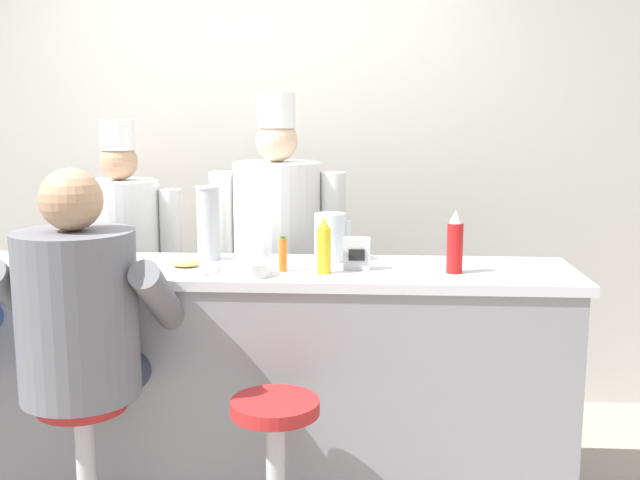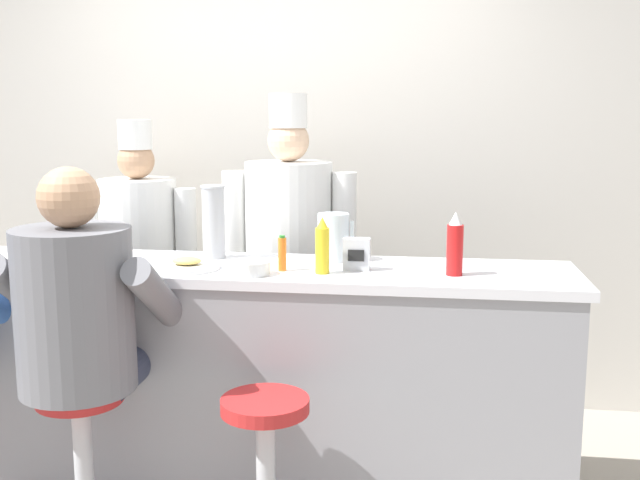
{
  "view_description": "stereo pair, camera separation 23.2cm",
  "coord_description": "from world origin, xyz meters",
  "px_view_note": "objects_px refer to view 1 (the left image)",
  "views": [
    {
      "loc": [
        0.59,
        -2.72,
        1.65
      ],
      "look_at": [
        0.4,
        0.26,
        1.14
      ],
      "focal_mm": 42.0,
      "sensor_mm": 36.0,
      "label": 1
    },
    {
      "loc": [
        0.82,
        -2.69,
        1.65
      ],
      "look_at": [
        0.4,
        0.26,
        1.14
      ],
      "focal_mm": 42.0,
      "sensor_mm": 36.0,
      "label": 2
    }
  ],
  "objects_px": {
    "mustard_bottle_yellow": "(324,247)",
    "breakfast_plate": "(186,268)",
    "cook_in_whites_near": "(123,260)",
    "cereal_bowl": "(252,269)",
    "water_pitcher_clear": "(330,237)",
    "empty_stool_round": "(276,457)",
    "cup_stack_steel": "(208,223)",
    "napkin_dispenser_chrome": "(357,254)",
    "diner_seated_grey": "(82,323)",
    "hot_sauce_bottle_orange": "(283,254)",
    "cook_in_whites_far": "(278,252)",
    "ketchup_bottle_red": "(455,244)"
  },
  "relations": [
    {
      "from": "empty_stool_round",
      "to": "cook_in_whites_far",
      "type": "distance_m",
      "value": 1.31
    },
    {
      "from": "hot_sauce_bottle_orange",
      "to": "breakfast_plate",
      "type": "height_order",
      "value": "hot_sauce_bottle_orange"
    },
    {
      "from": "hot_sauce_bottle_orange",
      "to": "empty_stool_round",
      "type": "xyz_separation_m",
      "value": [
        0.02,
        -0.43,
        -0.66
      ]
    },
    {
      "from": "breakfast_plate",
      "to": "cereal_bowl",
      "type": "distance_m",
      "value": 0.29
    },
    {
      "from": "mustard_bottle_yellow",
      "to": "water_pitcher_clear",
      "type": "relative_size",
      "value": 1.11
    },
    {
      "from": "cup_stack_steel",
      "to": "water_pitcher_clear",
      "type": "bearing_deg",
      "value": 1.37
    },
    {
      "from": "cereal_bowl",
      "to": "mustard_bottle_yellow",
      "type": "bearing_deg",
      "value": 12.7
    },
    {
      "from": "hot_sauce_bottle_orange",
      "to": "napkin_dispenser_chrome",
      "type": "bearing_deg",
      "value": 11.06
    },
    {
      "from": "water_pitcher_clear",
      "to": "cook_in_whites_far",
      "type": "distance_m",
      "value": 0.62
    },
    {
      "from": "diner_seated_grey",
      "to": "cook_in_whites_far",
      "type": "bearing_deg",
      "value": 63.97
    },
    {
      "from": "cup_stack_steel",
      "to": "empty_stool_round",
      "type": "bearing_deg",
      "value": -61.12
    },
    {
      "from": "cereal_bowl",
      "to": "ketchup_bottle_red",
      "type": "bearing_deg",
      "value": 7.35
    },
    {
      "from": "mustard_bottle_yellow",
      "to": "breakfast_plate",
      "type": "bearing_deg",
      "value": 179.52
    },
    {
      "from": "diner_seated_grey",
      "to": "empty_stool_round",
      "type": "xyz_separation_m",
      "value": [
        0.7,
        -0.04,
        -0.47
      ]
    },
    {
      "from": "napkin_dispenser_chrome",
      "to": "cook_in_whites_far",
      "type": "distance_m",
      "value": 0.82
    },
    {
      "from": "ketchup_bottle_red",
      "to": "cook_in_whites_far",
      "type": "height_order",
      "value": "cook_in_whites_far"
    },
    {
      "from": "ketchup_bottle_red",
      "to": "napkin_dispenser_chrome",
      "type": "bearing_deg",
      "value": 173.55
    },
    {
      "from": "diner_seated_grey",
      "to": "breakfast_plate",
      "type": "bearing_deg",
      "value": 52.6
    },
    {
      "from": "cereal_bowl",
      "to": "diner_seated_grey",
      "type": "xyz_separation_m",
      "value": [
        -0.57,
        -0.31,
        -0.14
      ]
    },
    {
      "from": "mustard_bottle_yellow",
      "to": "cook_in_whites_far",
      "type": "distance_m",
      "value": 0.85
    },
    {
      "from": "ketchup_bottle_red",
      "to": "cook_in_whites_far",
      "type": "relative_size",
      "value": 0.14
    },
    {
      "from": "cook_in_whites_near",
      "to": "cup_stack_steel",
      "type": "bearing_deg",
      "value": -46.4
    },
    {
      "from": "water_pitcher_clear",
      "to": "cook_in_whites_near",
      "type": "distance_m",
      "value": 1.29
    },
    {
      "from": "mustard_bottle_yellow",
      "to": "cook_in_whites_near",
      "type": "xyz_separation_m",
      "value": [
        -1.1,
        0.87,
        -0.24
      ]
    },
    {
      "from": "cereal_bowl",
      "to": "cook_in_whites_near",
      "type": "xyz_separation_m",
      "value": [
        -0.83,
        0.94,
        -0.16
      ]
    },
    {
      "from": "mustard_bottle_yellow",
      "to": "cook_in_whites_near",
      "type": "height_order",
      "value": "cook_in_whites_near"
    },
    {
      "from": "ketchup_bottle_red",
      "to": "empty_stool_round",
      "type": "bearing_deg",
      "value": -146.07
    },
    {
      "from": "napkin_dispenser_chrome",
      "to": "mustard_bottle_yellow",
      "type": "bearing_deg",
      "value": -147.01
    },
    {
      "from": "mustard_bottle_yellow",
      "to": "water_pitcher_clear",
      "type": "xyz_separation_m",
      "value": [
        0.01,
        0.26,
        -0.0
      ]
    },
    {
      "from": "hot_sauce_bottle_orange",
      "to": "cook_in_whites_near",
      "type": "relative_size",
      "value": 0.09
    },
    {
      "from": "water_pitcher_clear",
      "to": "cup_stack_steel",
      "type": "xyz_separation_m",
      "value": [
        -0.53,
        -0.01,
        0.06
      ]
    },
    {
      "from": "ketchup_bottle_red",
      "to": "water_pitcher_clear",
      "type": "distance_m",
      "value": 0.55
    },
    {
      "from": "cereal_bowl",
      "to": "empty_stool_round",
      "type": "height_order",
      "value": "cereal_bowl"
    },
    {
      "from": "mustard_bottle_yellow",
      "to": "cook_in_whites_far",
      "type": "height_order",
      "value": "cook_in_whites_far"
    },
    {
      "from": "ketchup_bottle_red",
      "to": "cook_in_whites_near",
      "type": "relative_size",
      "value": 0.15
    },
    {
      "from": "water_pitcher_clear",
      "to": "napkin_dispenser_chrome",
      "type": "bearing_deg",
      "value": -57.22
    },
    {
      "from": "diner_seated_grey",
      "to": "cook_in_whites_far",
      "type": "distance_m",
      "value": 1.29
    },
    {
      "from": "breakfast_plate",
      "to": "napkin_dispenser_chrome",
      "type": "distance_m",
      "value": 0.69
    },
    {
      "from": "breakfast_plate",
      "to": "cereal_bowl",
      "type": "height_order",
      "value": "cereal_bowl"
    },
    {
      "from": "cereal_bowl",
      "to": "cup_stack_steel",
      "type": "bearing_deg",
      "value": 126.78
    },
    {
      "from": "water_pitcher_clear",
      "to": "empty_stool_round",
      "type": "relative_size",
      "value": 0.31
    },
    {
      "from": "diner_seated_grey",
      "to": "cereal_bowl",
      "type": "bearing_deg",
      "value": 28.57
    },
    {
      "from": "breakfast_plate",
      "to": "mustard_bottle_yellow",
      "type": "bearing_deg",
      "value": -0.48
    },
    {
      "from": "mustard_bottle_yellow",
      "to": "cereal_bowl",
      "type": "distance_m",
      "value": 0.3
    },
    {
      "from": "mustard_bottle_yellow",
      "to": "napkin_dispenser_chrome",
      "type": "xyz_separation_m",
      "value": [
        0.13,
        0.08,
        -0.04
      ]
    },
    {
      "from": "hot_sauce_bottle_orange",
      "to": "ketchup_bottle_red",
      "type": "bearing_deg",
      "value": 1.16
    },
    {
      "from": "water_pitcher_clear",
      "to": "breakfast_plate",
      "type": "xyz_separation_m",
      "value": [
        -0.57,
        -0.26,
        -0.09
      ]
    },
    {
      "from": "hot_sauce_bottle_orange",
      "to": "napkin_dispenser_chrome",
      "type": "height_order",
      "value": "hot_sauce_bottle_orange"
    },
    {
      "from": "napkin_dispenser_chrome",
      "to": "cook_in_whites_near",
      "type": "relative_size",
      "value": 0.08
    },
    {
      "from": "cereal_bowl",
      "to": "empty_stool_round",
      "type": "xyz_separation_m",
      "value": [
        0.13,
        -0.35,
        -0.61
      ]
    }
  ]
}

